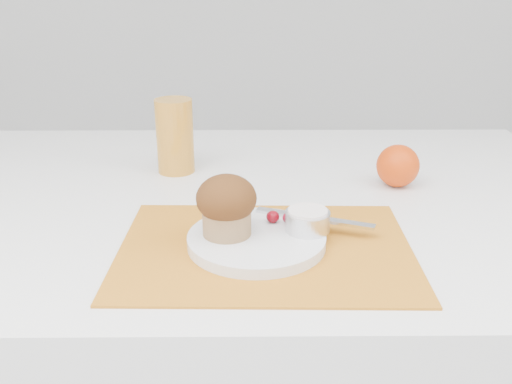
{
  "coord_description": "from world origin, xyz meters",
  "views": [
    {
      "loc": [
        -0.0,
        -0.85,
        1.11
      ],
      "look_at": [
        0.01,
        -0.07,
        0.8
      ],
      "focal_mm": 40.0,
      "sensor_mm": 36.0,
      "label": 1
    }
  ],
  "objects_px": {
    "table": "(253,372)",
    "juice_glass": "(175,136)",
    "plate": "(256,240)",
    "muffin": "(226,205)",
    "orange": "(398,166)"
  },
  "relations": [
    {
      "from": "plate",
      "to": "orange",
      "type": "relative_size",
      "value": 2.56
    },
    {
      "from": "plate",
      "to": "muffin",
      "type": "height_order",
      "value": "muffin"
    },
    {
      "from": "orange",
      "to": "juice_glass",
      "type": "bearing_deg",
      "value": 168.71
    },
    {
      "from": "table",
      "to": "juice_glass",
      "type": "xyz_separation_m",
      "value": [
        -0.14,
        0.12,
        0.44
      ]
    },
    {
      "from": "table",
      "to": "juice_glass",
      "type": "height_order",
      "value": "juice_glass"
    },
    {
      "from": "table",
      "to": "orange",
      "type": "relative_size",
      "value": 16.21
    },
    {
      "from": "muffin",
      "to": "juice_glass",
      "type": "bearing_deg",
      "value": 109.19
    },
    {
      "from": "juice_glass",
      "to": "muffin",
      "type": "relative_size",
      "value": 1.62
    },
    {
      "from": "juice_glass",
      "to": "orange",
      "type": "bearing_deg",
      "value": -11.29
    },
    {
      "from": "table",
      "to": "plate",
      "type": "height_order",
      "value": "plate"
    },
    {
      "from": "orange",
      "to": "muffin",
      "type": "bearing_deg",
      "value": -141.59
    },
    {
      "from": "table",
      "to": "muffin",
      "type": "height_order",
      "value": "muffin"
    },
    {
      "from": "orange",
      "to": "muffin",
      "type": "height_order",
      "value": "muffin"
    },
    {
      "from": "plate",
      "to": "table",
      "type": "bearing_deg",
      "value": 91.47
    },
    {
      "from": "table",
      "to": "plate",
      "type": "xyz_separation_m",
      "value": [
        0.01,
        -0.2,
        0.39
      ]
    }
  ]
}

